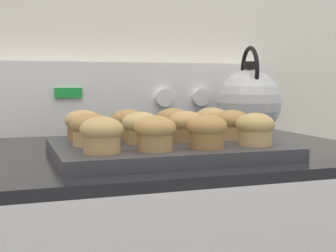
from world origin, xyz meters
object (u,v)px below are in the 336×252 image
Objects in this scene: muffin_r0_c3 at (255,129)px; muffin_r1_c0 at (90,129)px; muffin_r2_c2 at (173,122)px; muffin_r2_c1 at (128,123)px; muffin_r1_c2 at (186,126)px; muffin_r0_c2 at (208,131)px; muffin_r1_c1 at (141,127)px; tea_kettle at (249,101)px; muffin_r2_c3 at (211,121)px; muffin_r0_c0 at (102,134)px; muffin_r2_c0 at (82,124)px; muffin_r0_c1 at (155,133)px; muffin_pan at (165,148)px; muffin_r1_c3 at (232,124)px.

muffin_r1_c0 is at bearing 161.50° from muffin_r0_c3.
muffin_r2_c2 is at bearing 115.69° from muffin_r0_c3.
muffin_r2_c1 and muffin_r2_c2 have the same top height.
muffin_r2_c2 is (0.01, 0.09, 0.00)m from muffin_r1_c2.
muffin_r1_c2 is at bearing 91.47° from muffin_r0_c2.
muffin_r2_c1 is (0.09, 0.09, 0.00)m from muffin_r1_c0.
muffin_r1_c1 is 0.31× the size of tea_kettle.
muffin_r0_c3 is at bearing -116.84° from tea_kettle.
muffin_r0_c2 is 1.00× the size of muffin_r2_c3.
muffin_r0_c0 is 0.26m from muffin_r2_c2.
muffin_r1_c0 is 1.00× the size of muffin_r2_c1.
muffin_r2_c2 is 1.00× the size of muffin_r2_c3.
muffin_r0_c2 is 1.00× the size of muffin_r0_c3.
muffin_r1_c2 is 0.13m from muffin_r2_c1.
muffin_r2_c0 is at bearing 89.42° from muffin_r1_c0.
muffin_r0_c2 is 0.21m from muffin_r2_c1.
muffin_r1_c2 is at bearing -135.58° from muffin_r2_c3.
muffin_r0_c3 is at bearing -33.64° from muffin_r2_c0.
muffin_r0_c1 is (0.09, -0.00, 0.00)m from muffin_r0_c0.
muffin_r0_c3 is (0.09, 0.00, 0.00)m from muffin_r0_c2.
muffin_r2_c2 is at bearing 178.66° from muffin_r2_c3.
muffin_r0_c1 and muffin_r0_c2 have the same top height.
muffin_r0_c2 is 0.31× the size of tea_kettle.
tea_kettle is (0.25, 0.14, 0.03)m from muffin_r2_c2.
muffin_r0_c2 is 1.00× the size of muffin_r2_c2.
tea_kettle reaches higher than muffin_r2_c2.
tea_kettle reaches higher than muffin_r0_c0.
muffin_r1_c2 and muffin_r2_c3 have the same top height.
muffin_r1_c0 is (-0.14, 0.00, 0.04)m from muffin_pan.
muffin_r2_c2 is 0.09m from muffin_r2_c3.
muffin_r2_c0 is (-0.18, 0.09, 0.00)m from muffin_r1_c2.
muffin_r0_c0 is 0.18m from muffin_r0_c2.
muffin_r1_c1 is at bearing 45.30° from muffin_r0_c0.
muffin_r2_c3 is at bearing 27.22° from muffin_r1_c1.
muffin_r0_c3 is 1.00× the size of muffin_r2_c3.
tea_kettle reaches higher than muffin_r2_c3.
muffin_pan is at bearing 62.63° from muffin_r0_c1.
muffin_r1_c2 is at bearing 27.50° from muffin_r0_c0.
muffin_r1_c3 is at bearing -45.59° from muffin_r2_c2.
muffin_r0_c3 is 0.20m from muffin_r1_c1.
muffin_r0_c1 is 1.00× the size of muffin_r1_c2.
muffin_r2_c1 is at bearing 64.26° from muffin_r0_c0.
tea_kettle reaches higher than muffin_r0_c1.
muffin_r2_c0 is at bearing 177.85° from muffin_r2_c1.
muffin_r0_c3 and muffin_r1_c0 have the same top height.
muffin_pan is 5.90× the size of muffin_r1_c0.
muffin_r2_c1 is 1.00× the size of muffin_r2_c2.
muffin_r0_c2 is at bearing -1.23° from muffin_r0_c0.
muffin_r0_c2 is at bearing -45.33° from muffin_r1_c1.
tea_kettle reaches higher than muffin_r1_c2.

